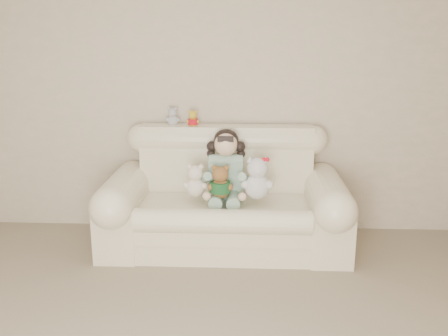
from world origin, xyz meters
The scene contains 8 objects.
wall_back centered at (0.00, 2.50, 1.30)m, with size 4.50×4.50×0.00m, color #B2AB8E.
sofa centered at (0.09, 2.00, 0.52)m, with size 2.10×0.95×1.03m, color #FFECCD, non-canonical shape.
seated_child centered at (0.10, 2.08, 0.73)m, with size 0.38×0.46×0.63m, color #2B734B, non-canonical shape.
brown_teddy centered at (0.06, 1.86, 0.67)m, with size 0.21×0.16×0.33m, color brown, non-canonical shape.
white_cat centered at (0.37, 1.87, 0.71)m, with size 0.27×0.21×0.42m, color silver, non-canonical shape.
cream_teddy centered at (-0.15, 1.90, 0.66)m, with size 0.21×0.16×0.33m, color silver, non-canonical shape.
yellow_mini_bear centered at (-0.21, 2.34, 1.10)m, with size 0.12×0.09×0.18m, color gold, non-canonical shape.
grey_mini_plush centered at (-0.40, 2.38, 1.11)m, with size 0.13×0.10×0.21m, color #ACACB3, non-canonical shape.
Camera 1 is at (0.29, -2.17, 1.82)m, focal length 40.74 mm.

